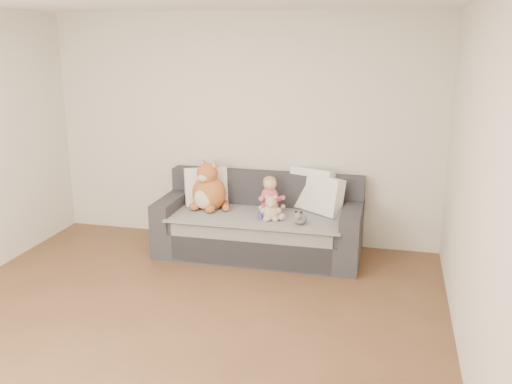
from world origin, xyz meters
TOP-DOWN VIEW (x-y plane):
  - room_shell at (0.00, 0.42)m, footprint 5.00×5.00m
  - sofa at (0.31, 2.06)m, footprint 2.20×0.94m
  - cushion_left at (-0.35, 2.19)m, footprint 0.51×0.40m
  - cushion_right_back at (0.82, 2.32)m, footprint 0.54×0.38m
  - cushion_right_front at (0.98, 2.17)m, footprint 0.48×0.42m
  - toddler at (0.43, 2.03)m, footprint 0.31×0.42m
  - plush_cat at (-0.28, 2.05)m, footprint 0.45×0.40m
  - teddy_bear at (0.48, 1.81)m, footprint 0.22×0.17m
  - plush_cow at (0.80, 1.74)m, footprint 0.13×0.20m
  - sippy_cup at (0.37, 1.84)m, footprint 0.11×0.07m

SIDE VIEW (x-z plane):
  - sofa at x=0.31m, z-range -0.12..0.73m
  - sippy_cup at x=0.37m, z-range 0.48..0.60m
  - plush_cow at x=0.80m, z-range 0.46..0.62m
  - teddy_bear at x=0.48m, z-range 0.44..0.72m
  - toddler at x=0.43m, z-range 0.44..0.85m
  - cushion_right_front at x=0.98m, z-range 0.47..0.89m
  - plush_cat at x=-0.28m, z-range 0.39..0.98m
  - cushion_left at x=-0.35m, z-range 0.47..0.91m
  - cushion_right_back at x=0.82m, z-range 0.46..0.93m
  - room_shell at x=0.00m, z-range -1.20..3.80m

